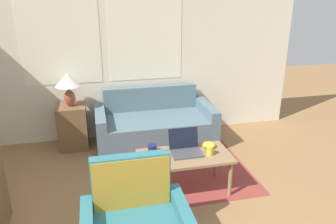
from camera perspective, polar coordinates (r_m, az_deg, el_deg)
wall_back at (r=5.01m, az=-10.10°, el=9.91°), size 5.88×0.06×2.60m
rug at (r=4.46m, az=0.60°, el=-8.98°), size 1.87×1.92×0.01m
couch at (r=4.93m, az=-2.35°, el=-2.62°), size 1.72×0.87×0.81m
side_table at (r=4.99m, az=-16.23°, el=-2.46°), size 0.41×0.41×0.65m
table_lamp at (r=4.78m, az=-16.99°, el=4.78°), size 0.35×0.35×0.47m
coffee_table at (r=3.74m, az=2.90°, el=-8.21°), size 1.04×0.55×0.45m
laptop at (r=3.76m, az=3.06°, el=-6.20°), size 0.35×0.30×0.25m
cup_navy at (r=3.72m, az=7.31°, el=-6.66°), size 0.08×0.08×0.11m
cup_yellow at (r=3.60m, az=-1.53°, el=-7.62°), size 0.08×0.08×0.09m
cup_white at (r=3.76m, az=-2.76°, el=-6.38°), size 0.10×0.10×0.09m
snack_bowl at (r=3.90m, az=7.15°, el=-5.68°), size 0.16×0.16×0.06m
tv_remote at (r=3.51m, az=-2.13°, el=-9.06°), size 0.07×0.16×0.02m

